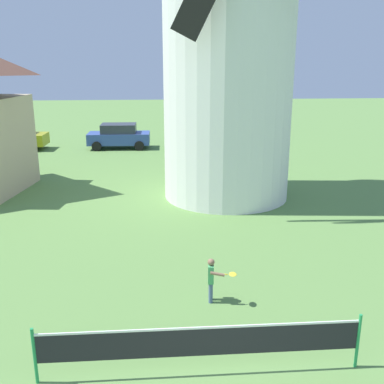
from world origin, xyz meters
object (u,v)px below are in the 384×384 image
at_px(parked_car_mustard, 14,137).
at_px(tennis_net, 200,342).
at_px(parked_car_green, 207,136).
at_px(parked_car_blue, 119,136).
at_px(player_far, 212,277).
at_px(windmill, 229,16).

bearing_deg(parked_car_mustard, tennis_net, -66.28).
bearing_deg(parked_car_green, tennis_net, -96.55).
height_order(parked_car_mustard, parked_car_blue, same).
bearing_deg(parked_car_blue, player_far, -79.36).
xyz_separation_m(parked_car_mustard, parked_car_blue, (6.56, -0.04, -0.00)).
bearing_deg(tennis_net, parked_car_mustard, 113.72).
relative_size(windmill, player_far, 12.91).
distance_m(windmill, parked_car_green, 12.13).
bearing_deg(parked_car_green, windmill, -91.99).
bearing_deg(player_far, tennis_net, -101.30).
bearing_deg(parked_car_green, player_far, -95.90).
height_order(parked_car_blue, parked_car_green, same).
xyz_separation_m(player_far, parked_car_green, (1.96, 18.96, 0.19)).
distance_m(tennis_net, player_far, 2.63).
xyz_separation_m(parked_car_blue, parked_car_green, (5.62, -0.50, 0.00)).
distance_m(tennis_net, parked_car_mustard, 24.12).
height_order(windmill, parked_car_blue, windmill).
height_order(tennis_net, parked_car_mustard, parked_car_mustard).
distance_m(tennis_net, parked_car_blue, 22.26).
xyz_separation_m(player_far, parked_car_mustard, (-10.22, 19.50, 0.19)).
distance_m(windmill, parked_car_mustard, 17.27).
xyz_separation_m(windmill, player_far, (-1.60, -8.56, -6.44)).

